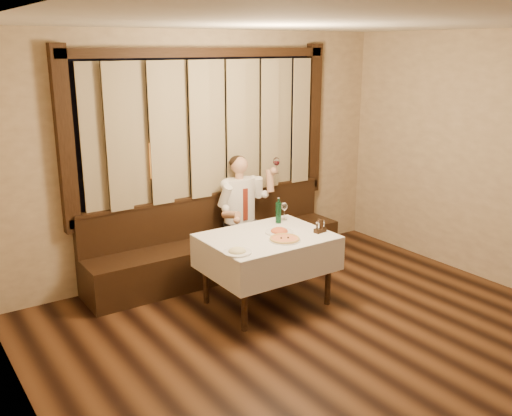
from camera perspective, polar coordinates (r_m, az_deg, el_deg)
room at (r=5.07m, az=5.90°, el=3.05°), size 5.01×6.01×2.81m
banquette at (r=6.79m, az=-3.91°, el=-4.03°), size 3.20×0.61×0.94m
dining_table at (r=5.86m, az=1.10°, el=-3.73°), size 1.27×0.97×0.76m
pizza at (r=5.68m, az=2.88°, el=-3.11°), size 0.32×0.32×0.03m
pasta_red at (r=5.89m, az=2.34°, el=-2.14°), size 0.29×0.29×0.10m
pasta_cream at (r=5.32m, az=-1.90°, el=-4.16°), size 0.27×0.27×0.09m
green_bottle at (r=6.20m, az=2.26°, el=-0.42°), size 0.06×0.06×0.29m
table_wine_glass at (r=6.30m, az=2.84°, el=0.08°), size 0.08×0.08×0.20m
cruet_caddy at (r=5.94m, az=6.43°, el=-1.96°), size 0.14×0.08×0.14m
seated_man at (r=6.72m, az=-1.27°, el=0.28°), size 0.76×0.56×1.39m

